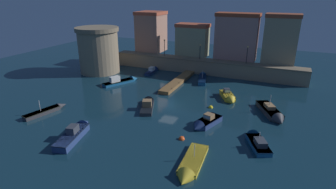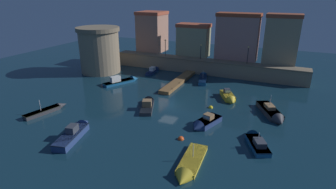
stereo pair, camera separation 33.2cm
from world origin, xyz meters
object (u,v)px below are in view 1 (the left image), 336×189
at_px(moored_boat_3, 229,97).
at_px(moored_boat_8, 123,81).
at_px(fortress_tower, 99,50).
at_px(mooring_buoy_0, 211,108).
at_px(moored_boat_10, 205,123).
at_px(moored_boat_6, 202,78).
at_px(moored_boat_0, 256,140).
at_px(quay_lamp_0, 164,45).
at_px(moored_boat_7, 48,110).
at_px(moored_boat_4, 76,132).
at_px(moored_boat_5, 153,70).
at_px(quay_lamp_1, 200,49).
at_px(moored_boat_9, 190,168).
at_px(moored_boat_1, 148,104).
at_px(quay_lamp_2, 247,52).
at_px(moored_boat_2, 272,113).
at_px(mooring_buoy_1, 182,139).

height_order(moored_boat_3, moored_boat_8, moored_boat_8).
height_order(fortress_tower, moored_boat_3, fortress_tower).
bearing_deg(mooring_buoy_0, moored_boat_10, -81.85).
bearing_deg(moored_boat_6, moored_boat_0, -163.20).
height_order(quay_lamp_0, moored_boat_7, quay_lamp_0).
relative_size(quay_lamp_0, moored_boat_8, 0.49).
distance_m(moored_boat_4, moored_boat_5, 28.63).
bearing_deg(moored_boat_5, fortress_tower, 109.76).
height_order(moored_boat_0, moored_boat_4, moored_boat_0).
relative_size(quay_lamp_1, moored_boat_7, 0.47).
bearing_deg(mooring_buoy_0, moored_boat_0, -46.51).
distance_m(moored_boat_0, moored_boat_5, 31.94).
xyz_separation_m(fortress_tower, moored_boat_10, (27.45, -15.21, -4.27)).
xyz_separation_m(moored_boat_5, moored_boat_8, (-1.83, -9.08, 0.06)).
bearing_deg(quay_lamp_1, moored_boat_8, -132.20).
bearing_deg(moored_boat_0, moored_boat_9, 120.97).
distance_m(moored_boat_1, moored_boat_4, 12.03).
xyz_separation_m(fortress_tower, moored_boat_1, (17.78, -12.35, -4.36)).
distance_m(quay_lamp_2, moored_boat_10, 23.46).
bearing_deg(moored_boat_8, quay_lamp_1, -14.96).
height_order(moored_boat_6, moored_boat_8, moored_boat_6).
bearing_deg(moored_boat_4, quay_lamp_2, -38.72).
bearing_deg(moored_boat_2, moored_boat_5, -144.14).
height_order(moored_boat_7, mooring_buoy_0, moored_boat_7).
bearing_deg(moored_boat_3, moored_boat_4, -64.78).
xyz_separation_m(quay_lamp_0, moored_boat_2, (23.59, -16.30, -4.86)).
bearing_deg(moored_boat_6, mooring_buoy_0, -172.69).
distance_m(moored_boat_5, mooring_buoy_1, 28.69).
relative_size(quay_lamp_0, quay_lamp_1, 1.14).
bearing_deg(moored_boat_5, moored_boat_8, 164.44).
xyz_separation_m(moored_boat_2, moored_boat_3, (-6.79, 3.65, 0.03)).
xyz_separation_m(moored_boat_4, moored_boat_10, (13.30, 8.61, -0.06)).
distance_m(moored_boat_2, moored_boat_4, 25.92).
bearing_deg(mooring_buoy_0, quay_lamp_1, 112.68).
relative_size(moored_boat_7, moored_boat_8, 0.91).
xyz_separation_m(moored_boat_5, moored_boat_9, (18.42, -29.19, -0.11)).
height_order(moored_boat_0, mooring_buoy_0, moored_boat_0).
height_order(moored_boat_3, moored_boat_10, moored_boat_10).
relative_size(moored_boat_9, moored_boat_10, 1.31).
height_order(moored_boat_2, moored_boat_3, moored_boat_2).
height_order(quay_lamp_2, mooring_buoy_0, quay_lamp_2).
height_order(moored_boat_6, mooring_buoy_0, moored_boat_6).
bearing_deg(moored_boat_8, moored_boat_3, -63.91).
distance_m(moored_boat_1, moored_boat_10, 10.08).
height_order(moored_boat_7, mooring_buoy_1, moored_boat_7).
bearing_deg(moored_boat_5, mooring_buoy_0, -134.29).
relative_size(fortress_tower, moored_boat_7, 1.43).
distance_m(quay_lamp_2, moored_boat_6, 9.84).
relative_size(fortress_tower, moored_boat_10, 1.75).
bearing_deg(moored_boat_7, moored_boat_8, 3.83).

